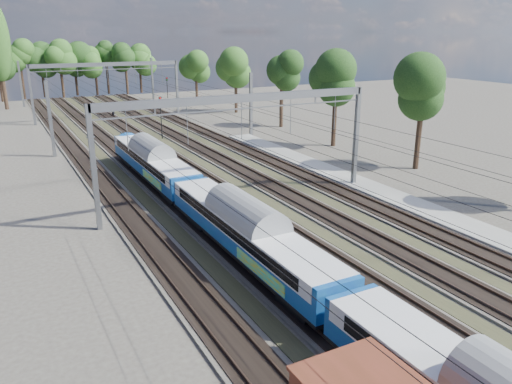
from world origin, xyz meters
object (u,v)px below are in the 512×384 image
emu_train (249,227)px  worker (113,111)px  signal_near (161,113)px  signal_far (167,88)px

emu_train → worker: size_ratio=29.86×
worker → emu_train: bearing=165.7°
worker → signal_near: 21.22m
signal_near → emu_train: bearing=-95.9°
emu_train → worker: (5.26, 59.68, -1.40)m
emu_train → signal_near: signal_near is taller
emu_train → signal_far: (17.74, 68.64, 1.02)m
signal_near → worker: bearing=98.8°
emu_train → signal_far: bearing=75.5°
worker → signal_far: (12.48, 8.97, 2.41)m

